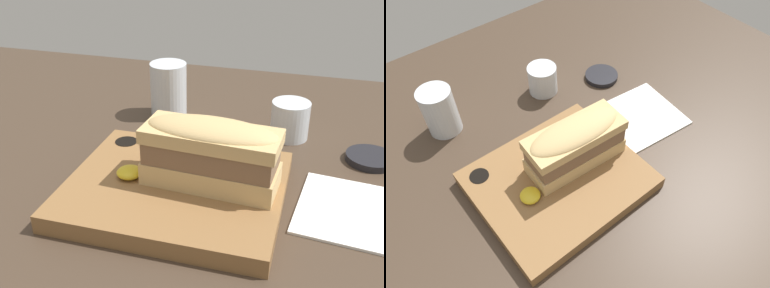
# 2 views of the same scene
# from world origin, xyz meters

# --- Properties ---
(dining_table) EXTENTS (1.45, 1.18, 0.02)m
(dining_table) POSITION_xyz_m (0.00, 0.00, 0.01)
(dining_table) COLOR #423326
(dining_table) RESTS_ON ground
(serving_board) EXTENTS (0.30, 0.26, 0.03)m
(serving_board) POSITION_xyz_m (-0.03, 0.02, 0.03)
(serving_board) COLOR olive
(serving_board) RESTS_ON dining_table
(sandwich) EXTENTS (0.19, 0.09, 0.10)m
(sandwich) POSITION_xyz_m (0.02, 0.03, 0.10)
(sandwich) COLOR tan
(sandwich) RESTS_ON serving_board
(mustard_dollop) EXTENTS (0.04, 0.04, 0.01)m
(mustard_dollop) POSITION_xyz_m (-0.09, 0.01, 0.05)
(mustard_dollop) COLOR gold
(mustard_dollop) RESTS_ON serving_board
(water_glass) EXTENTS (0.07, 0.07, 0.10)m
(water_glass) POSITION_xyz_m (-0.12, 0.29, 0.07)
(water_glass) COLOR silver
(water_glass) RESTS_ON dining_table
(wine_glass) EXTENTS (0.07, 0.07, 0.07)m
(wine_glass) POSITION_xyz_m (0.11, 0.25, 0.05)
(wine_glass) COLOR silver
(wine_glass) RESTS_ON dining_table
(napkin) EXTENTS (0.18, 0.17, 0.00)m
(napkin) POSITION_xyz_m (0.23, 0.05, 0.02)
(napkin) COLOR white
(napkin) RESTS_ON dining_table
(condiment_dish) EXTENTS (0.08, 0.08, 0.01)m
(condiment_dish) POSITION_xyz_m (0.25, 0.20, 0.03)
(condiment_dish) COLOR black
(condiment_dish) RESTS_ON dining_table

